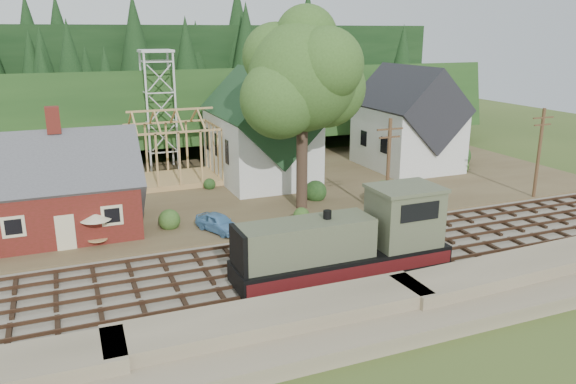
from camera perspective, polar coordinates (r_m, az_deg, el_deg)
name	(u,v)px	position (r m, az deg, el deg)	size (l,w,h in m)	color
ground	(335,259)	(36.69, 4.84, -6.77)	(140.00, 140.00, 0.00)	#384C1E
embankment	(411,319)	(30.15, 12.39, -12.44)	(64.00, 5.00, 1.60)	#7F7259
railroad_bed	(335,258)	(36.66, 4.85, -6.65)	(64.00, 11.00, 0.16)	#726B5B
village_flat	(247,188)	(52.39, -4.14, 0.45)	(64.00, 26.00, 0.30)	brown
hillside	(190,143)	(75.02, -9.97, 4.89)	(70.00, 28.00, 8.00)	#1E3F19
ridge	(167,125)	(90.49, -12.23, 6.65)	(80.00, 20.00, 12.00)	black
depot	(61,194)	(42.42, -22.02, -0.15)	(10.80, 7.41, 9.00)	#521E12
church	(261,130)	(53.48, -2.78, 6.32)	(8.40, 15.17, 13.00)	silver
farmhouse	(408,124)	(60.17, 12.05, 6.77)	(8.40, 10.80, 10.60)	silver
timber_frame	(173,152)	(53.99, -11.63, 4.04)	(8.20, 6.20, 6.99)	tan
lattice_tower	(157,74)	(58.93, -13.16, 11.58)	(3.20, 3.20, 12.12)	silver
big_tree	(304,85)	(44.04, 1.64, 10.86)	(10.90, 8.40, 14.70)	#38281E
telegraph_pole_near	(388,168)	(43.03, 10.14, 2.43)	(2.20, 0.28, 8.00)	#4C331E
telegraph_pole_far	(539,152)	(52.51, 24.14, 3.71)	(2.20, 0.28, 8.00)	#4C331E
locomotive	(351,243)	(33.14, 6.41, -5.17)	(12.95, 3.24, 5.15)	black
car_blue	(218,223)	(40.59, -7.08, -3.10)	(1.57, 3.91, 1.33)	#5E97C9
car_red	(411,164)	(59.47, 12.36, 2.80)	(2.15, 4.65, 1.29)	#B3380E
patio_set	(96,218)	(39.48, -18.97, -2.51)	(2.03, 2.03, 2.26)	silver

